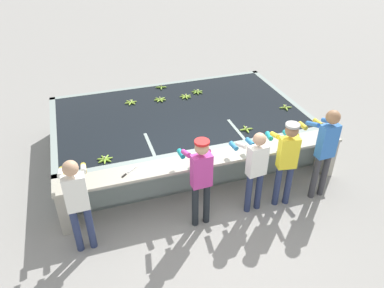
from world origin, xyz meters
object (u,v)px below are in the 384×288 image
(banana_bunch_floating_1, at_px, (161,87))
(banana_bunch_floating_5, at_px, (186,96))
(worker_4, at_px, (325,146))
(knife_0, at_px, (127,173))
(worker_1, at_px, (201,175))
(worker_0, at_px, (77,198))
(banana_bunch_floating_7, at_px, (246,129))
(banana_bunch_floating_3, at_px, (197,92))
(banana_bunch_floating_6, at_px, (286,107))
(banana_bunch_floating_2, at_px, (105,159))
(banana_bunch_floating_0, at_px, (131,102))
(worker_2, at_px, (255,165))
(banana_bunch_floating_4, at_px, (160,99))
(worker_3, at_px, (287,157))

(banana_bunch_floating_1, distance_m, banana_bunch_floating_5, 0.78)
(worker_4, distance_m, knife_0, 3.37)
(banana_bunch_floating_1, bearing_deg, worker_1, -94.58)
(worker_0, bearing_deg, banana_bunch_floating_7, 20.27)
(worker_1, relative_size, banana_bunch_floating_3, 5.83)
(banana_bunch_floating_6, bearing_deg, banana_bunch_floating_2, -169.35)
(worker_0, relative_size, banana_bunch_floating_0, 5.87)
(worker_1, distance_m, banana_bunch_floating_5, 3.07)
(worker_2, distance_m, banana_bunch_floating_6, 2.38)
(banana_bunch_floating_0, bearing_deg, banana_bunch_floating_7, -44.10)
(banana_bunch_floating_3, relative_size, knife_0, 0.98)
(worker_4, distance_m, banana_bunch_floating_7, 1.53)
(worker_2, bearing_deg, banana_bunch_floating_1, 100.54)
(worker_2, height_order, worker_4, worker_4)
(knife_0, bearing_deg, banana_bunch_floating_0, 78.28)
(banana_bunch_floating_1, relative_size, banana_bunch_floating_7, 1.00)
(worker_4, bearing_deg, worker_0, 179.47)
(worker_1, height_order, banana_bunch_floating_3, worker_1)
(banana_bunch_floating_1, relative_size, banana_bunch_floating_3, 1.00)
(banana_bunch_floating_2, xyz_separation_m, banana_bunch_floating_6, (3.92, 0.74, 0.00))
(banana_bunch_floating_5, bearing_deg, banana_bunch_floating_7, -68.85)
(worker_4, height_order, knife_0, worker_4)
(banana_bunch_floating_1, height_order, banana_bunch_floating_4, same)
(banana_bunch_floating_3, bearing_deg, banana_bunch_floating_7, -79.69)
(worker_4, bearing_deg, worker_3, 178.64)
(banana_bunch_floating_4, bearing_deg, worker_1, -91.97)
(worker_2, relative_size, banana_bunch_floating_3, 5.55)
(banana_bunch_floating_6, bearing_deg, banana_bunch_floating_1, 140.78)
(worker_1, distance_m, banana_bunch_floating_7, 1.85)
(worker_4, xyz_separation_m, banana_bunch_floating_1, (-1.95, 3.66, -0.20))
(worker_2, distance_m, banana_bunch_floating_5, 2.97)
(worker_1, height_order, banana_bunch_floating_7, worker_1)
(worker_3, height_order, banana_bunch_floating_7, worker_3)
(banana_bunch_floating_5, bearing_deg, worker_3, -74.32)
(banana_bunch_floating_2, bearing_deg, banana_bunch_floating_7, 3.44)
(banana_bunch_floating_4, bearing_deg, banana_bunch_floating_5, -3.30)
(banana_bunch_floating_7, relative_size, knife_0, 0.99)
(worker_4, distance_m, banana_bunch_floating_2, 3.77)
(banana_bunch_floating_3, distance_m, knife_0, 3.32)
(worker_3, relative_size, banana_bunch_floating_4, 5.82)
(banana_bunch_floating_1, bearing_deg, worker_2, -79.46)
(banana_bunch_floating_2, relative_size, banana_bunch_floating_4, 1.00)
(worker_0, distance_m, banana_bunch_floating_6, 4.77)
(banana_bunch_floating_1, relative_size, banana_bunch_floating_4, 1.00)
(banana_bunch_floating_3, bearing_deg, worker_4, -68.73)
(worker_0, height_order, worker_1, worker_0)
(banana_bunch_floating_1, relative_size, banana_bunch_floating_6, 1.00)
(knife_0, bearing_deg, worker_2, -14.61)
(worker_2, bearing_deg, banana_bunch_floating_3, 88.96)
(worker_0, height_order, banana_bunch_floating_7, worker_0)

